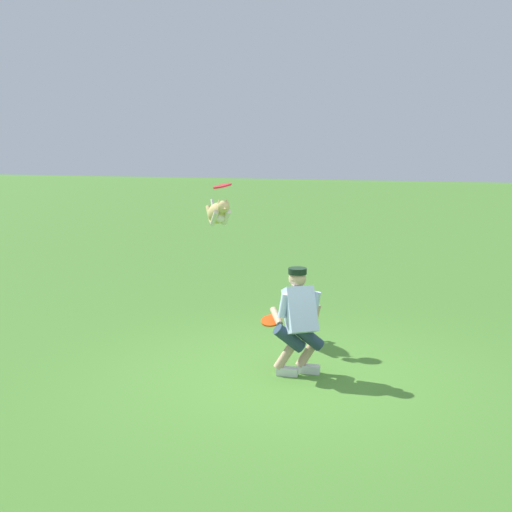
{
  "coord_description": "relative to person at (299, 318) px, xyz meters",
  "views": [
    {
      "loc": [
        -1.26,
        8.04,
        3.0
      ],
      "look_at": [
        0.65,
        -1.01,
        1.28
      ],
      "focal_mm": 50.92,
      "sensor_mm": 36.0,
      "label": 1
    }
  ],
  "objects": [
    {
      "name": "ground_plane",
      "position": [
        0.04,
        0.21,
        -0.7
      ],
      "size": [
        60.0,
        60.0,
        0.0
      ],
      "primitive_type": "plane",
      "color": "#45792C"
    },
    {
      "name": "person",
      "position": [
        0.0,
        0.0,
        0.0
      ],
      "size": [
        0.71,
        0.53,
        1.29
      ],
      "rotation": [
        0.0,
        0.0,
        -1.07
      ],
      "color": "silver",
      "rests_on": "ground_plane"
    },
    {
      "name": "dog",
      "position": [
        1.41,
        -1.65,
        1.02
      ],
      "size": [
        0.54,
        0.91,
        0.48
      ],
      "rotation": [
        0.0,
        0.0,
        2.03
      ],
      "color": "tan"
    },
    {
      "name": "frisbee_flying",
      "position": [
        1.3,
        -1.46,
        1.43
      ],
      "size": [
        0.28,
        0.28,
        0.09
      ],
      "primitive_type": "cylinder",
      "rotation": [
        0.06,
        -0.2,
        3.2
      ],
      "color": "red"
    },
    {
      "name": "frisbee_held",
      "position": [
        0.36,
        -0.15,
        -0.09
      ],
      "size": [
        0.37,
        0.36,
        0.13
      ],
      "primitive_type": "cylinder",
      "rotation": [
        0.19,
        -0.24,
        3.8
      ],
      "color": "#EB450F",
      "rests_on": "person"
    }
  ]
}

